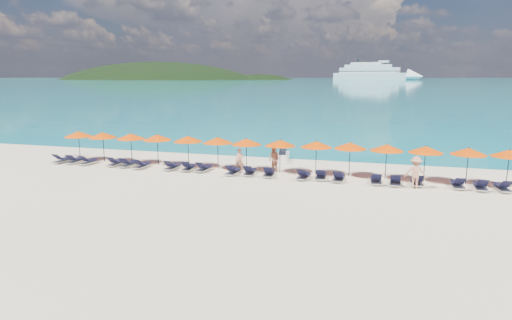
# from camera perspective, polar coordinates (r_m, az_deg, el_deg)

# --- Properties ---
(ground) EXTENTS (1400.00, 1400.00, 0.00)m
(ground) POSITION_cam_1_polar(r_m,az_deg,el_deg) (24.37, -1.91, -4.10)
(ground) COLOR beige
(sea) EXTENTS (1600.00, 1300.00, 0.01)m
(sea) POSITION_cam_1_polar(r_m,az_deg,el_deg) (682.46, 15.31, 10.34)
(sea) COLOR #1FA9B2
(sea) RESTS_ON ground
(headland_main) EXTENTS (374.00, 242.00, 126.50)m
(headland_main) POSITION_cam_1_polar(r_m,az_deg,el_deg) (642.33, -13.05, 7.01)
(headland_main) COLOR black
(headland_main) RESTS_ON ground
(headland_small) EXTENTS (162.00, 126.00, 85.50)m
(headland_small) POSITION_cam_1_polar(r_m,az_deg,el_deg) (604.64, 0.56, 7.34)
(headland_small) COLOR black
(headland_small) RESTS_ON ground
(cruise_ship) EXTENTS (121.83, 54.69, 33.85)m
(cruise_ship) POSITION_cam_1_polar(r_m,az_deg,el_deg) (621.34, 15.93, 11.06)
(cruise_ship) COLOR white
(cruise_ship) RESTS_ON ground
(jetski) EXTENTS (1.11, 2.35, 0.81)m
(jetski) POSITION_cam_1_polar(r_m,az_deg,el_deg) (32.81, 3.59, 0.49)
(jetski) COLOR white
(jetski) RESTS_ON ground
(beachgoer_a) EXTENTS (0.67, 0.53, 1.62)m
(beachgoer_a) POSITION_cam_1_polar(r_m,az_deg,el_deg) (28.68, -2.20, -0.09)
(beachgoer_a) COLOR tan
(beachgoer_a) RESTS_ON ground
(beachgoer_b) EXTENTS (0.99, 0.86, 1.77)m
(beachgoer_b) POSITION_cam_1_polar(r_m,az_deg,el_deg) (28.83, 2.41, 0.11)
(beachgoer_b) COLOR tan
(beachgoer_b) RESTS_ON ground
(beachgoer_c) EXTENTS (1.25, 0.66, 1.88)m
(beachgoer_c) POSITION_cam_1_polar(r_m,az_deg,el_deg) (26.29, 20.51, -1.57)
(beachgoer_c) COLOR tan
(beachgoer_c) RESTS_ON ground
(umbrella_0) EXTENTS (2.10, 2.10, 2.28)m
(umbrella_0) POSITION_cam_1_polar(r_m,az_deg,el_deg) (35.46, -22.62, 3.21)
(umbrella_0) COLOR black
(umbrella_0) RESTS_ON ground
(umbrella_1) EXTENTS (2.10, 2.10, 2.28)m
(umbrella_1) POSITION_cam_1_polar(r_m,az_deg,el_deg) (34.20, -19.77, 3.15)
(umbrella_1) COLOR black
(umbrella_1) RESTS_ON ground
(umbrella_2) EXTENTS (2.10, 2.10, 2.28)m
(umbrella_2) POSITION_cam_1_polar(r_m,az_deg,el_deg) (32.87, -16.38, 3.05)
(umbrella_2) COLOR black
(umbrella_2) RESTS_ON ground
(umbrella_3) EXTENTS (2.10, 2.10, 2.28)m
(umbrella_3) POSITION_cam_1_polar(r_m,az_deg,el_deg) (31.78, -13.03, 2.95)
(umbrella_3) COLOR black
(umbrella_3) RESTS_ON ground
(umbrella_4) EXTENTS (2.10, 2.10, 2.28)m
(umbrella_4) POSITION_cam_1_polar(r_m,az_deg,el_deg) (30.65, -9.07, 2.80)
(umbrella_4) COLOR black
(umbrella_4) RESTS_ON ground
(umbrella_5) EXTENTS (2.10, 2.10, 2.28)m
(umbrella_5) POSITION_cam_1_polar(r_m,az_deg,el_deg) (29.81, -5.13, 2.66)
(umbrella_5) COLOR black
(umbrella_5) RESTS_ON ground
(umbrella_6) EXTENTS (2.10, 2.10, 2.28)m
(umbrella_6) POSITION_cam_1_polar(r_m,az_deg,el_deg) (29.01, -1.30, 2.47)
(umbrella_6) COLOR black
(umbrella_6) RESTS_ON ground
(umbrella_7) EXTENTS (2.10, 2.10, 2.28)m
(umbrella_7) POSITION_cam_1_polar(r_m,az_deg,el_deg) (28.51, 3.24, 2.30)
(umbrella_7) COLOR black
(umbrella_7) RESTS_ON ground
(umbrella_8) EXTENTS (2.10, 2.10, 2.28)m
(umbrella_8) POSITION_cam_1_polar(r_m,az_deg,el_deg) (28.18, 8.06, 2.10)
(umbrella_8) COLOR black
(umbrella_8) RESTS_ON ground
(umbrella_9) EXTENTS (2.10, 2.10, 2.28)m
(umbrella_9) POSITION_cam_1_polar(r_m,az_deg,el_deg) (27.99, 12.45, 1.88)
(umbrella_9) COLOR black
(umbrella_9) RESTS_ON ground
(umbrella_10) EXTENTS (2.10, 2.10, 2.28)m
(umbrella_10) POSITION_cam_1_polar(r_m,az_deg,el_deg) (27.80, 17.05, 1.59)
(umbrella_10) COLOR black
(umbrella_10) RESTS_ON ground
(umbrella_11) EXTENTS (2.10, 2.10, 2.28)m
(umbrella_11) POSITION_cam_1_polar(r_m,az_deg,el_deg) (27.90, 21.69, 1.31)
(umbrella_11) COLOR black
(umbrella_11) RESTS_ON ground
(umbrella_12) EXTENTS (2.10, 2.10, 2.28)m
(umbrella_12) POSITION_cam_1_polar(r_m,az_deg,el_deg) (28.26, 26.49, 1.04)
(umbrella_12) COLOR black
(umbrella_12) RESTS_ON ground
(umbrella_13) EXTENTS (2.10, 2.10, 2.28)m
(umbrella_13) POSITION_cam_1_polar(r_m,az_deg,el_deg) (28.71, 30.72, 0.78)
(umbrella_13) COLOR black
(umbrella_13) RESTS_ON ground
(lounger_0) EXTENTS (0.74, 1.74, 0.66)m
(lounger_0) POSITION_cam_1_polar(r_m,az_deg,el_deg) (35.16, -24.35, 0.07)
(lounger_0) COLOR silver
(lounger_0) RESTS_ON ground
(lounger_1) EXTENTS (0.72, 1.73, 0.66)m
(lounger_1) POSITION_cam_1_polar(r_m,az_deg,el_deg) (34.52, -22.95, -0.01)
(lounger_1) COLOR silver
(lounger_1) RESTS_ON ground
(lounger_2) EXTENTS (0.77, 1.75, 0.66)m
(lounger_2) POSITION_cam_1_polar(r_m,az_deg,el_deg) (33.70, -21.37, -0.15)
(lounger_2) COLOR silver
(lounger_2) RESTS_ON ground
(lounger_3) EXTENTS (0.65, 1.71, 0.66)m
(lounger_3) POSITION_cam_1_polar(r_m,az_deg,el_deg) (32.54, -18.14, -0.32)
(lounger_3) COLOR silver
(lounger_3) RESTS_ON ground
(lounger_4) EXTENTS (0.72, 1.73, 0.66)m
(lounger_4) POSITION_cam_1_polar(r_m,az_deg,el_deg) (31.91, -16.62, -0.45)
(lounger_4) COLOR silver
(lounger_4) RESTS_ON ground
(lounger_5) EXTENTS (0.69, 1.72, 0.66)m
(lounger_5) POSITION_cam_1_polar(r_m,az_deg,el_deg) (31.18, -14.96, -0.62)
(lounger_5) COLOR silver
(lounger_5) RESTS_ON ground
(lounger_6) EXTENTS (0.68, 1.72, 0.66)m
(lounger_6) POSITION_cam_1_polar(r_m,az_deg,el_deg) (30.22, -11.08, -0.82)
(lounger_6) COLOR silver
(lounger_6) RESTS_ON ground
(lounger_7) EXTENTS (0.74, 1.74, 0.66)m
(lounger_7) POSITION_cam_1_polar(r_m,az_deg,el_deg) (29.76, -8.95, -0.93)
(lounger_7) COLOR silver
(lounger_7) RESTS_ON ground
(lounger_8) EXTENTS (0.76, 1.75, 0.66)m
(lounger_8) POSITION_cam_1_polar(r_m,az_deg,el_deg) (29.36, -6.93, -1.04)
(lounger_8) COLOR silver
(lounger_8) RESTS_ON ground
(lounger_9) EXTENTS (0.73, 1.74, 0.66)m
(lounger_9) POSITION_cam_1_polar(r_m,az_deg,el_deg) (28.25, -3.06, -1.46)
(lounger_9) COLOR silver
(lounger_9) RESTS_ON ground
(lounger_10) EXTENTS (0.74, 1.74, 0.66)m
(lounger_10) POSITION_cam_1_polar(r_m,az_deg,el_deg) (28.05, -0.84, -1.54)
(lounger_10) COLOR silver
(lounger_10) RESTS_ON ground
(lounger_11) EXTENTS (0.78, 1.75, 0.66)m
(lounger_11) POSITION_cam_1_polar(r_m,az_deg,el_deg) (27.70, 1.77, -1.71)
(lounger_11) COLOR silver
(lounger_11) RESTS_ON ground
(lounger_12) EXTENTS (0.75, 1.74, 0.66)m
(lounger_12) POSITION_cam_1_polar(r_m,az_deg,el_deg) (27.15, 6.37, -2.04)
(lounger_12) COLOR silver
(lounger_12) RESTS_ON ground
(lounger_13) EXTENTS (0.69, 1.72, 0.66)m
(lounger_13) POSITION_cam_1_polar(r_m,az_deg,el_deg) (27.26, 8.65, -2.05)
(lounger_13) COLOR silver
(lounger_13) RESTS_ON ground
(lounger_14) EXTENTS (0.70, 1.73, 0.66)m
(lounger_14) POSITION_cam_1_polar(r_m,az_deg,el_deg) (26.95, 10.98, -2.28)
(lounger_14) COLOR silver
(lounger_14) RESTS_ON ground
(lounger_15) EXTENTS (0.70, 1.73, 0.66)m
(lounger_15) POSITION_cam_1_polar(r_m,az_deg,el_deg) (26.85, 15.72, -2.55)
(lounger_15) COLOR silver
(lounger_15) RESTS_ON ground
(lounger_16) EXTENTS (0.71, 1.73, 0.66)m
(lounger_16) POSITION_cam_1_polar(r_m,az_deg,el_deg) (26.85, 18.09, -2.69)
(lounger_16) COLOR silver
(lounger_16) RESTS_ON ground
(lounger_17) EXTENTS (0.71, 1.73, 0.66)m
(lounger_17) POSITION_cam_1_polar(r_m,az_deg,el_deg) (27.24, 20.65, -2.67)
(lounger_17) COLOR silver
(lounger_17) RESTS_ON ground
(lounger_18) EXTENTS (0.67, 1.72, 0.66)m
(lounger_18) POSITION_cam_1_polar(r_m,az_deg,el_deg) (27.52, 25.28, -2.89)
(lounger_18) COLOR silver
(lounger_18) RESTS_ON ground
(lounger_19) EXTENTS (0.68, 1.72, 0.66)m
(lounger_19) POSITION_cam_1_polar(r_m,az_deg,el_deg) (27.64, 27.73, -3.06)
(lounger_19) COLOR silver
(lounger_19) RESTS_ON ground
(lounger_20) EXTENTS (0.79, 1.75, 0.66)m
(lounger_20) POSITION_cam_1_polar(r_m,az_deg,el_deg) (27.99, 29.97, -3.11)
(lounger_20) COLOR silver
(lounger_20) RESTS_ON ground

